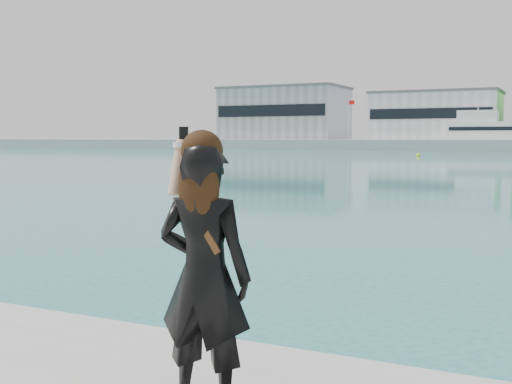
# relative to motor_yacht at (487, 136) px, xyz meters

# --- Properties ---
(warehouse_grey_left) EXTENTS (26.52, 16.36, 11.50)m
(warehouse_grey_left) POSITION_rel_motor_yacht_xyz_m (-43.87, 10.08, 5.09)
(warehouse_grey_left) COLOR gray
(warehouse_grey_left) RESTS_ON far_quay
(warehouse_white) EXTENTS (24.48, 15.35, 9.50)m
(warehouse_white) POSITION_rel_motor_yacht_xyz_m (-10.87, 10.08, 4.09)
(warehouse_white) COLOR silver
(warehouse_white) RESTS_ON far_quay
(flagpole_left) EXTENTS (1.28, 0.16, 8.00)m
(flagpole_left) POSITION_rel_motor_yacht_xyz_m (-26.78, 3.10, 3.86)
(flagpole_left) COLOR silver
(flagpole_left) RESTS_ON far_quay
(motor_yacht) EXTENTS (20.41, 5.71, 9.52)m
(motor_yacht) POSITION_rel_motor_yacht_xyz_m (0.00, 0.00, 0.00)
(motor_yacht) COLOR white
(motor_yacht) RESTS_ON ground
(buoy_far) EXTENTS (0.50, 0.50, 0.50)m
(buoy_far) POSITION_rel_motor_yacht_xyz_m (-4.10, -38.17, -2.67)
(buoy_far) COLOR #FFFA0D
(buoy_far) RESTS_ON ground
(woman) EXTENTS (0.62, 0.44, 1.70)m
(woman) POSITION_rel_motor_yacht_xyz_m (11.51, -118.17, -1.01)
(woman) COLOR black
(woman) RESTS_ON near_quay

